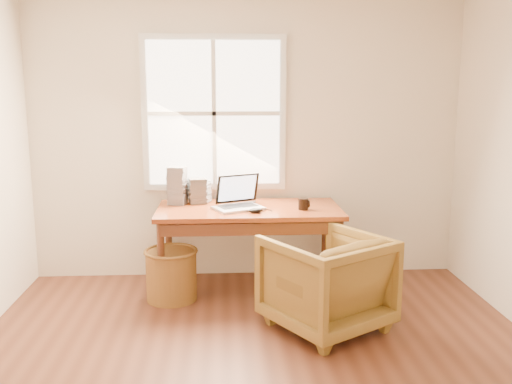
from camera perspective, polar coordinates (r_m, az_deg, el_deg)
room_shell at (r=3.28m, az=0.21°, el=2.02°), size 4.04×4.54×2.64m
desk at (r=5.00m, az=-0.71°, el=-1.79°), size 1.60×0.80×0.04m
armchair at (r=4.33m, az=7.02°, el=-8.91°), size 1.08×1.09×0.73m
wicker_stool at (r=4.95m, az=-8.45°, el=-8.24°), size 0.55×0.55×0.43m
laptop at (r=4.90m, az=-1.80°, el=-0.14°), size 0.50×0.51×0.28m
mouse at (r=4.79m, az=-0.04°, el=-1.86°), size 0.13×0.09×0.04m
coffee_mug at (r=4.92m, az=4.75°, el=-1.20°), size 0.11×0.11×0.10m
cd_stack_a at (r=5.25m, az=-7.82°, el=0.36°), size 0.16×0.15×0.25m
cd_stack_b at (r=5.17m, az=-5.87°, el=0.11°), size 0.17×0.16×0.23m
cd_stack_c at (r=5.15m, az=-7.87°, el=0.66°), size 0.18×0.17×0.34m
cd_stack_d at (r=5.22m, az=-5.56°, el=0.04°), size 0.20×0.18×0.20m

